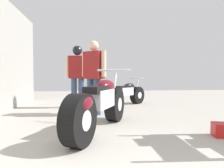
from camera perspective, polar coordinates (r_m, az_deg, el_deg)
ground_plane at (r=4.04m, az=1.05°, el=-10.40°), size 16.61×16.61×0.00m
motorcycle_maroon_cruiser at (r=3.16m, az=-3.55°, el=-5.99°), size 1.13×2.07×1.02m
motorcycle_black_naked at (r=6.00m, az=3.70°, el=-2.97°), size 1.47×1.35×0.84m
mechanic_in_blue at (r=4.61m, az=-5.25°, el=3.21°), size 0.59×0.52×1.70m
mechanic_with_helmet at (r=5.70m, az=-9.87°, el=3.81°), size 0.69×0.33×1.75m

